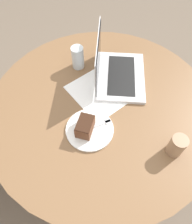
% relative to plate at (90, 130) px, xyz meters
% --- Properties ---
extents(ground_plane, '(12.00, 12.00, 0.00)m').
position_rel_plate_xyz_m(ground_plane, '(-0.16, 0.01, -0.73)').
color(ground_plane, '#6B5B4C').
extents(dining_table, '(1.14, 1.14, 0.72)m').
position_rel_plate_xyz_m(dining_table, '(-0.16, 0.01, -0.14)').
color(dining_table, brown).
rests_on(dining_table, ground_plane).
extents(paper_document, '(0.39, 0.39, 0.00)m').
position_rel_plate_xyz_m(paper_document, '(-0.24, -0.02, -0.00)').
color(paper_document, white).
rests_on(paper_document, dining_table).
extents(plate, '(0.22, 0.22, 0.01)m').
position_rel_plate_xyz_m(plate, '(0.00, 0.00, 0.00)').
color(plate, white).
rests_on(plate, dining_table).
extents(cake_slice, '(0.10, 0.07, 0.07)m').
position_rel_plate_xyz_m(cake_slice, '(0.01, -0.02, 0.04)').
color(cake_slice, brown).
rests_on(cake_slice, plate).
extents(fork, '(0.13, 0.14, 0.00)m').
position_rel_plate_xyz_m(fork, '(-0.03, 0.03, 0.01)').
color(fork, silver).
rests_on(fork, plate).
extents(coffee_glass, '(0.07, 0.07, 0.11)m').
position_rel_plate_xyz_m(coffee_glass, '(-0.02, 0.38, 0.05)').
color(coffee_glass, '#997556').
rests_on(coffee_glass, dining_table).
extents(water_glass, '(0.07, 0.07, 0.13)m').
position_rel_plate_xyz_m(water_glass, '(-0.37, -0.20, 0.06)').
color(water_glass, silver).
rests_on(water_glass, dining_table).
extents(laptop, '(0.40, 0.33, 0.25)m').
position_rel_plate_xyz_m(laptop, '(-0.35, 0.02, 0.04)').
color(laptop, silver).
rests_on(laptop, dining_table).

